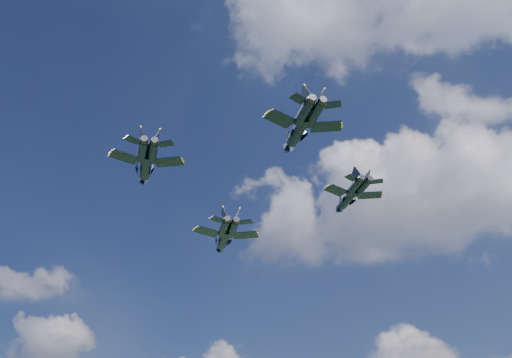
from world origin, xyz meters
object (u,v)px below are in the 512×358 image
object	(u,v)px
jet_left	(145,167)
jet_slot	(297,132)
jet_right	(348,198)
jet_lead	(224,239)

from	to	relation	value
jet_left	jet_slot	bearing A→B (deg)	-41.88
jet_left	jet_right	distance (m)	35.26
jet_lead	jet_right	distance (m)	25.80
jet_left	jet_slot	xyz separation A→B (m)	(27.68, -1.41, -2.38)
jet_lead	jet_left	world-z (taller)	jet_left
jet_left	jet_right	world-z (taller)	jet_left
jet_left	jet_slot	world-z (taller)	jet_left
jet_lead	jet_slot	xyz separation A→B (m)	(26.43, -25.91, 0.53)
jet_lead	jet_slot	distance (m)	37.01
jet_lead	jet_slot	world-z (taller)	jet_slot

